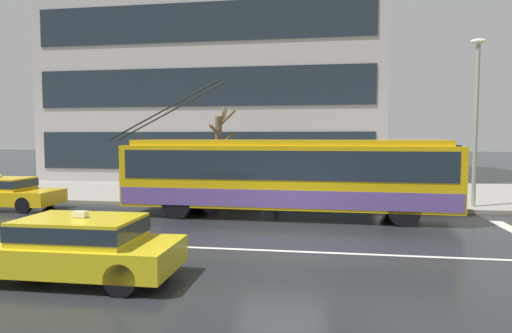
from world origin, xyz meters
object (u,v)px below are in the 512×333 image
at_px(taxi_oncoming_near, 76,245).
at_px(pedestrian_approaching_curb, 276,162).
at_px(pedestrian_walking_past, 211,175).
at_px(street_lamp, 476,108).
at_px(pedestrian_at_shelter, 214,179).
at_px(street_tree_bare, 220,147).
at_px(bus_shelter, 227,156).
at_px(taxi_queued_behind_bus, 1,192).
at_px(pedestrian_waiting_by_pole, 419,168).
at_px(trolleybus, 286,174).

distance_m(taxi_oncoming_near, pedestrian_approaching_curb, 11.85).
relative_size(pedestrian_walking_past, street_lamp, 0.26).
distance_m(pedestrian_at_shelter, street_tree_bare, 3.23).
xyz_separation_m(bus_shelter, street_lamp, (10.08, -0.55, 1.97)).
xyz_separation_m(taxi_oncoming_near, bus_shelter, (0.75, 10.72, 1.35)).
relative_size(taxi_queued_behind_bus, pedestrian_walking_past, 2.64).
height_order(pedestrian_at_shelter, pedestrian_walking_past, pedestrian_walking_past).
bearing_deg(street_lamp, pedestrian_walking_past, 176.57).
relative_size(taxi_queued_behind_bus, pedestrian_at_shelter, 2.75).
xyz_separation_m(bus_shelter, street_tree_bare, (-0.84, 2.10, 0.33)).
bearing_deg(street_lamp, pedestrian_waiting_by_pole, -170.12).
relative_size(trolleybus, pedestrian_approaching_curb, 6.28).
bearing_deg(bus_shelter, pedestrian_walking_past, 172.26).
distance_m(bus_shelter, pedestrian_at_shelter, 1.31).
distance_m(trolleybus, pedestrian_at_shelter, 3.95).
bearing_deg(taxi_oncoming_near, taxi_queued_behind_bus, 136.17).
relative_size(pedestrian_at_shelter, street_lamp, 0.25).
distance_m(trolleybus, pedestrian_walking_past, 4.84).
bearing_deg(trolleybus, pedestrian_walking_past, 138.78).
xyz_separation_m(pedestrian_waiting_by_pole, street_tree_bare, (-8.76, 3.02, 0.72)).
bearing_deg(pedestrian_approaching_curb, bus_shelter, -160.55).
distance_m(bus_shelter, street_lamp, 10.29).
distance_m(pedestrian_approaching_curb, pedestrian_waiting_by_pole, 6.05).
xyz_separation_m(taxi_oncoming_near, pedestrian_walking_past, (-0.02, 10.82, 0.46)).
xyz_separation_m(pedestrian_walking_past, street_tree_bare, (-0.08, 2.00, 1.22)).
bearing_deg(taxi_queued_behind_bus, trolleybus, 0.79).
bearing_deg(trolleybus, taxi_queued_behind_bus, -179.21).
xyz_separation_m(trolleybus, taxi_oncoming_near, (-3.61, -7.65, -0.84)).
bearing_deg(street_lamp, bus_shelter, 176.90).
height_order(pedestrian_walking_past, pedestrian_waiting_by_pole, pedestrian_waiting_by_pole).
xyz_separation_m(taxi_queued_behind_bus, pedestrian_walking_past, (7.79, 3.33, 0.46)).
xyz_separation_m(bus_shelter, pedestrian_at_shelter, (-0.37, -0.84, -0.93)).
distance_m(street_lamp, street_tree_bare, 11.36).
height_order(pedestrian_at_shelter, street_lamp, street_lamp).
bearing_deg(street_lamp, pedestrian_approaching_curb, 170.84).
xyz_separation_m(taxi_queued_behind_bus, street_lamp, (18.64, 2.68, 3.32)).
height_order(street_lamp, street_tree_bare, street_lamp).
bearing_deg(taxi_oncoming_near, pedestrian_at_shelter, 87.83).
relative_size(pedestrian_approaching_curb, pedestrian_waiting_by_pole, 1.01).
distance_m(trolleybus, pedestrian_waiting_by_pole, 5.49).
distance_m(pedestrian_at_shelter, pedestrian_walking_past, 1.02).
distance_m(taxi_queued_behind_bus, pedestrian_at_shelter, 8.53).
xyz_separation_m(pedestrian_at_shelter, street_tree_bare, (-0.47, 2.94, 1.26)).
height_order(pedestrian_approaching_curb, street_lamp, street_lamp).
height_order(taxi_queued_behind_bus, taxi_oncoming_near, same).
bearing_deg(pedestrian_walking_past, taxi_oncoming_near, -89.90).
relative_size(taxi_oncoming_near, pedestrian_approaching_curb, 2.14).
bearing_deg(taxi_oncoming_near, street_tree_bare, 90.43).
height_order(pedestrian_approaching_curb, pedestrian_walking_past, pedestrian_approaching_curb).
distance_m(taxi_oncoming_near, bus_shelter, 10.83).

